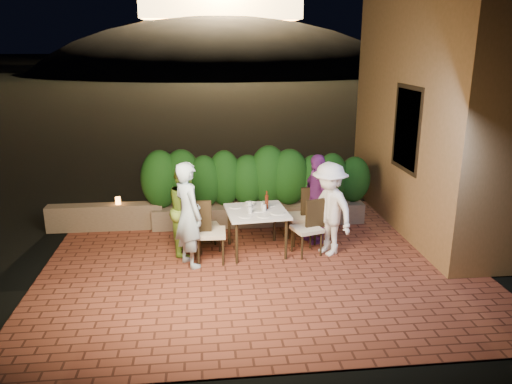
{
  "coord_description": "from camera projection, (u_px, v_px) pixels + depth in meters",
  "views": [
    {
      "loc": [
        -0.89,
        -7.1,
        3.46
      ],
      "look_at": [
        -0.01,
        0.99,
        1.05
      ],
      "focal_mm": 35.0,
      "sensor_mm": 36.0,
      "label": 1
    }
  ],
  "objects": [
    {
      "name": "diner_green",
      "position": [
        187.0,
        209.0,
        8.47
      ],
      "size": [
        0.61,
        0.77,
        1.54
      ],
      "primitive_type": "imported",
      "rotation": [
        0.0,
        0.0,
        1.53
      ],
      "color": "#8EBE3B",
      "rests_on": "ground"
    },
    {
      "name": "diner_white",
      "position": [
        329.0,
        209.0,
        8.39
      ],
      "size": [
        1.01,
        1.19,
        1.6
      ],
      "primitive_type": "imported",
      "rotation": [
        0.0,
        0.0,
        -1.08
      ],
      "color": "white",
      "rests_on": "ground"
    },
    {
      "name": "beer_bottle",
      "position": [
        267.0,
        200.0,
        8.53
      ],
      "size": [
        0.06,
        0.06,
        0.31
      ],
      "primitive_type": null,
      "color": "#47180B",
      "rests_on": "dining_table"
    },
    {
      "name": "glass_se",
      "position": [
        263.0,
        205.0,
        8.63
      ],
      "size": [
        0.06,
        0.06,
        0.1
      ],
      "primitive_type": "cylinder",
      "color": "silver",
      "rests_on": "dining_table"
    },
    {
      "name": "glass_ne",
      "position": [
        264.0,
        208.0,
        8.42
      ],
      "size": [
        0.07,
        0.07,
        0.12
      ],
      "primitive_type": "cylinder",
      "color": "silver",
      "rests_on": "dining_table"
    },
    {
      "name": "diner_purple",
      "position": [
        317.0,
        198.0,
        8.93
      ],
      "size": [
        0.59,
        1.01,
        1.62
      ],
      "primitive_type": "imported",
      "rotation": [
        0.0,
        0.0,
        -1.35
      ],
      "color": "#6A2776",
      "rests_on": "ground"
    },
    {
      "name": "glass_nw",
      "position": [
        250.0,
        210.0,
        8.32
      ],
      "size": [
        0.07,
        0.07,
        0.12
      ],
      "primitive_type": "cylinder",
      "color": "silver",
      "rests_on": "dining_table"
    },
    {
      "name": "plate_sw",
      "position": [
        236.0,
        207.0,
        8.65
      ],
      "size": [
        0.21,
        0.21,
        0.01
      ],
      "primitive_type": "cylinder",
      "color": "white",
      "rests_on": "dining_table"
    },
    {
      "name": "terrace_floor",
      "position": [
        260.0,
        265.0,
        8.34
      ],
      "size": [
        7.0,
        6.0,
        0.15
      ],
      "primitive_type": "cube",
      "color": "brown",
      "rests_on": "ground"
    },
    {
      "name": "window_pane",
      "position": [
        408.0,
        129.0,
        9.0
      ],
      "size": [
        0.08,
        1.0,
        1.4
      ],
      "primitive_type": "cube",
      "color": "black",
      "rests_on": "building_wall"
    },
    {
      "name": "chair_right_front",
      "position": [
        307.0,
        228.0,
        8.45
      ],
      "size": [
        0.56,
        0.56,
        0.96
      ],
      "primitive_type": null,
      "rotation": [
        0.0,
        0.0,
        3.44
      ],
      "color": "black",
      "rests_on": "ground"
    },
    {
      "name": "hill",
      "position": [
        223.0,
        103.0,
        66.37
      ],
      "size": [
        52.0,
        40.0,
        22.0
      ],
      "primitive_type": "ellipsoid",
      "color": "black",
      "rests_on": "ground"
    },
    {
      "name": "hedge",
      "position": [
        259.0,
        178.0,
        9.79
      ],
      "size": [
        4.0,
        0.7,
        1.1
      ],
      "primitive_type": null,
      "color": "#11390F",
      "rests_on": "planter"
    },
    {
      "name": "chair_right_back",
      "position": [
        302.0,
        215.0,
        8.96
      ],
      "size": [
        0.51,
        0.51,
        1.03
      ],
      "primitive_type": null,
      "rotation": [
        0.0,
        0.0,
        3.22
      ],
      "color": "black",
      "rests_on": "ground"
    },
    {
      "name": "plate_nw",
      "position": [
        245.0,
        216.0,
        8.19
      ],
      "size": [
        0.23,
        0.23,
        0.01
      ],
      "primitive_type": "cylinder",
      "color": "white",
      "rests_on": "dining_table"
    },
    {
      "name": "plate_centre",
      "position": [
        258.0,
        210.0,
        8.47
      ],
      "size": [
        0.22,
        0.22,
        0.01
      ],
      "primitive_type": "cylinder",
      "color": "white",
      "rests_on": "dining_table"
    },
    {
      "name": "planter",
      "position": [
        259.0,
        214.0,
        10.0
      ],
      "size": [
        4.2,
        0.55,
        0.4
      ],
      "primitive_type": "cube",
      "color": "brown",
      "rests_on": "ground"
    },
    {
      "name": "plate_ne",
      "position": [
        278.0,
        213.0,
        8.34
      ],
      "size": [
        0.24,
        0.24,
        0.01
      ],
      "primitive_type": "cylinder",
      "color": "white",
      "rests_on": "dining_table"
    },
    {
      "name": "parapet",
      "position": [
        106.0,
        217.0,
        9.67
      ],
      "size": [
        2.2,
        0.3,
        0.5
      ],
      "primitive_type": "cube",
      "color": "brown",
      "rests_on": "ground"
    },
    {
      "name": "diner_blue",
      "position": [
        188.0,
        215.0,
        7.92
      ],
      "size": [
        0.67,
        0.75,
        1.73
      ],
      "primitive_type": "imported",
      "rotation": [
        0.0,
        0.0,
        2.09
      ],
      "color": "#A3C2D2",
      "rests_on": "ground"
    },
    {
      "name": "chair_left_front",
      "position": [
        211.0,
        231.0,
        8.16
      ],
      "size": [
        0.5,
        0.5,
        1.05
      ],
      "primitive_type": null,
      "rotation": [
        0.0,
        0.0,
        -0.04
      ],
      "color": "black",
      "rests_on": "ground"
    },
    {
      "name": "building_wall",
      "position": [
        440.0,
        97.0,
        9.42
      ],
      "size": [
        1.6,
        5.0,
        5.0
      ],
      "primitive_type": "cube",
      "color": "olive",
      "rests_on": "ground"
    },
    {
      "name": "plate_front",
      "position": [
        263.0,
        216.0,
        8.2
      ],
      "size": [
        0.22,
        0.22,
        0.01
      ],
      "primitive_type": "cylinder",
      "color": "white",
      "rests_on": "dining_table"
    },
    {
      "name": "window_frame",
      "position": [
        408.0,
        129.0,
        9.0
      ],
      "size": [
        0.06,
        1.15,
        1.55
      ],
      "primitive_type": "cube",
      "color": "black",
      "rests_on": "building_wall"
    },
    {
      "name": "chair_left_back",
      "position": [
        208.0,
        226.0,
        8.65
      ],
      "size": [
        0.48,
        0.48,
        0.88
      ],
      "primitive_type": null,
      "rotation": [
        0.0,
        0.0,
        0.21
      ],
      "color": "black",
      "rests_on": "ground"
    },
    {
      "name": "plate_se",
      "position": [
        269.0,
        205.0,
        8.75
      ],
      "size": [
        0.22,
        0.22,
        0.01
      ],
      "primitive_type": "cylinder",
      "color": "white",
      "rests_on": "dining_table"
    },
    {
      "name": "ground",
      "position": [
        263.0,
        275.0,
        7.85
      ],
      "size": [
        400.0,
        400.0,
        0.0
      ],
      "primitive_type": "plane",
      "color": "black",
      "rests_on": "ground"
    },
    {
      "name": "bowl",
      "position": [
        250.0,
        204.0,
        8.76
      ],
      "size": [
        0.2,
        0.2,
        0.04
      ],
      "primitive_type": "imported",
      "rotation": [
        0.0,
        0.0,
        -0.12
      ],
      "color": "white",
      "rests_on": "dining_table"
    },
    {
      "name": "dining_table",
      "position": [
        257.0,
        231.0,
        8.58
      ],
      "size": [
        1.09,
        1.09,
        0.75
      ],
      "primitive_type": null,
      "rotation": [
        0.0,
        0.0,
        0.09
      ],
      "color": "white",
      "rests_on": "ground"
    },
    {
      "name": "parapet_lamp",
      "position": [
        118.0,
        201.0,
        9.61
      ],
      "size": [
        0.1,
        0.1,
        0.14
      ],
      "primitive_type": "cylinder",
      "color": "orange",
      "rests_on": "parapet"
    },
    {
      "name": "glass_sw",
      "position": [
        250.0,
        205.0,
        8.59
      ],
      "size": [
        0.07,
        0.07,
        0.12
      ],
      "primitive_type": "cylinder",
      "color": "silver",
      "rests_on": "dining_table"
    }
  ]
}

